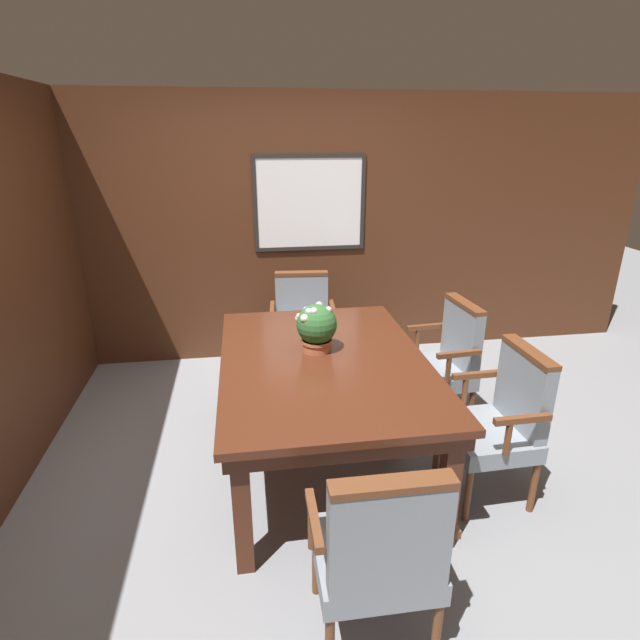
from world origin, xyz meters
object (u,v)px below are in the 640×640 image
chair_right_far (445,358)px  chair_head_near (379,550)px  chair_head_far (302,323)px  potted_plant (316,327)px  chair_right_near (501,418)px  dining_table (324,371)px

chair_right_far → chair_head_near: 1.96m
chair_head_far → potted_plant: size_ratio=3.01×
chair_right_near → potted_plant: 1.24m
dining_table → chair_right_far: chair_right_far is taller
dining_table → chair_head_near: 1.30m
chair_right_near → chair_head_far: 2.00m
chair_head_near → chair_right_far: bearing=-118.9°
chair_right_far → chair_right_near: bearing=-4.0°
dining_table → chair_head_near: (0.02, -1.29, -0.17)m
chair_right_far → chair_right_near: size_ratio=1.00×
dining_table → chair_right_near: size_ratio=1.93×
potted_plant → dining_table: bearing=-78.2°
chair_head_far → potted_plant: 1.26m
chair_right_near → chair_head_far: (-0.98, 1.74, 0.00)m
chair_head_far → chair_head_near: (0.00, -2.60, 0.00)m
dining_table → potted_plant: (-0.03, 0.13, 0.25)m
chair_head_near → dining_table: bearing=-88.4°
dining_table → chair_right_far: (0.99, 0.41, -0.17)m
chair_head_near → potted_plant: (-0.05, 1.42, 0.43)m
chair_head_far → potted_plant: (-0.05, -1.18, 0.43)m
chair_right_far → potted_plant: (-1.02, -0.29, 0.43)m
chair_right_far → chair_head_near: same height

